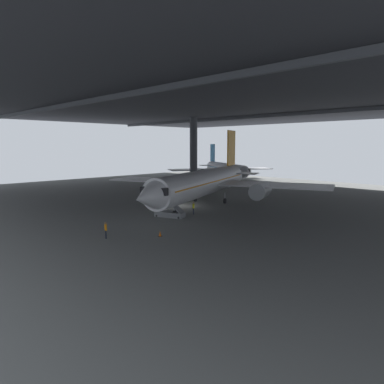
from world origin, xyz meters
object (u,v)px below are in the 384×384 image
(airplane_main, at_px, (205,182))
(traffic_cone_orange, at_px, (160,234))
(baggage_tug, at_px, (192,194))
(crew_worker_by_stairs, at_px, (193,207))
(boarding_stairs, at_px, (169,211))
(airplane_distant, at_px, (225,169))
(crew_worker_near_nose, at_px, (106,229))

(airplane_main, xyz_separation_m, traffic_cone_orange, (10.57, -18.22, -3.36))
(airplane_main, distance_m, baggage_tug, 10.26)
(crew_worker_by_stairs, distance_m, traffic_cone_orange, 12.61)
(crew_worker_by_stairs, bearing_deg, airplane_main, 122.47)
(traffic_cone_orange, bearing_deg, airplane_main, 120.11)
(boarding_stairs, height_order, baggage_tug, boarding_stairs)
(boarding_stairs, xyz_separation_m, baggage_tug, (-11.74, 15.88, -0.22))
(airplane_main, height_order, airplane_distant, airplane_main)
(boarding_stairs, height_order, airplane_distant, airplane_distant)
(airplane_main, bearing_deg, traffic_cone_orange, -59.89)
(crew_worker_near_nose, height_order, baggage_tug, crew_worker_near_nose)
(baggage_tug, bearing_deg, boarding_stairs, -53.53)
(crew_worker_by_stairs, relative_size, traffic_cone_orange, 2.95)
(airplane_distant, height_order, baggage_tug, airplane_distant)
(crew_worker_by_stairs, xyz_separation_m, airplane_distant, (-28.58, 41.03, 2.17))
(traffic_cone_orange, bearing_deg, crew_worker_by_stairs, 118.51)
(airplane_distant, bearing_deg, crew_worker_near_nose, -61.11)
(airplane_main, xyz_separation_m, crew_worker_near_nose, (7.23, -22.77, -2.65))
(traffic_cone_orange, bearing_deg, boarding_stairs, 133.32)
(airplane_distant, height_order, traffic_cone_orange, airplane_distant)
(crew_worker_near_nose, distance_m, traffic_cone_orange, 5.68)
(boarding_stairs, distance_m, traffic_cone_orange, 10.35)
(boarding_stairs, bearing_deg, crew_worker_by_stairs, 72.86)
(traffic_cone_orange, distance_m, baggage_tug, 30.05)
(airplane_main, height_order, traffic_cone_orange, airplane_main)
(airplane_main, xyz_separation_m, airplane_distant, (-24.03, 33.87, -0.47))
(traffic_cone_orange, height_order, baggage_tug, baggage_tug)
(boarding_stairs, bearing_deg, baggage_tug, 126.47)
(crew_worker_near_nose, bearing_deg, crew_worker_by_stairs, 99.72)
(boarding_stairs, distance_m, baggage_tug, 19.75)
(crew_worker_near_nose, bearing_deg, traffic_cone_orange, 53.74)
(boarding_stairs, relative_size, traffic_cone_orange, 8.14)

